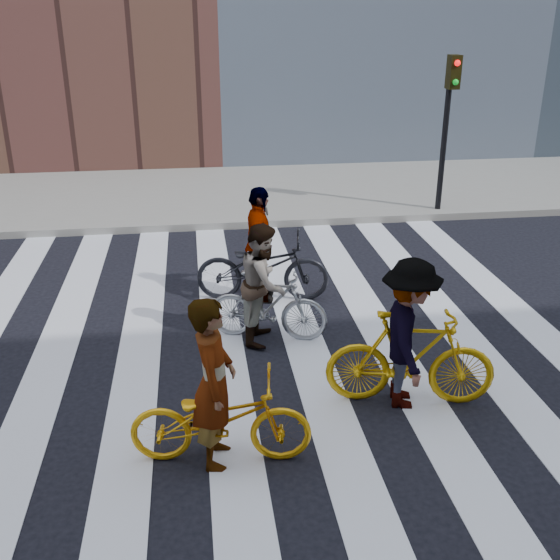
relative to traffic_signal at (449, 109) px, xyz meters
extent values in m
plane|color=black|center=(-4.40, -5.32, -2.28)|extent=(100.00, 100.00, 0.00)
cube|color=gray|center=(-4.40, 2.18, -2.20)|extent=(100.00, 5.00, 0.15)
cube|color=silver|center=(-7.15, -5.32, -2.27)|extent=(0.55, 10.00, 0.01)
cube|color=silver|center=(-6.05, -5.32, -2.27)|extent=(0.55, 10.00, 0.01)
cube|color=silver|center=(-4.95, -5.32, -2.27)|extent=(0.55, 10.00, 0.01)
cube|color=silver|center=(-3.85, -5.32, -2.27)|extent=(0.55, 10.00, 0.01)
cube|color=silver|center=(-2.75, -5.32, -2.27)|extent=(0.55, 10.00, 0.01)
cube|color=silver|center=(-1.65, -5.32, -2.27)|extent=(0.55, 10.00, 0.01)
cube|color=silver|center=(-0.55, -5.32, -2.27)|extent=(0.55, 10.00, 0.01)
cylinder|color=black|center=(0.00, 0.08, -0.68)|extent=(0.12, 0.12, 3.20)
cube|color=black|center=(0.00, -0.07, 0.72)|extent=(0.22, 0.28, 0.65)
sphere|color=red|center=(0.00, -0.22, 0.90)|extent=(0.12, 0.12, 0.12)
sphere|color=#0CCC26|center=(0.00, -0.22, 0.54)|extent=(0.12, 0.12, 0.12)
imported|color=#F4A70D|center=(-5.09, -7.62, -1.81)|extent=(1.85, 0.84, 0.94)
imported|color=#9B9EA4|center=(-4.33, -5.10, -1.79)|extent=(1.69, 0.90, 0.98)
imported|color=#DCA30C|center=(-2.92, -6.87, -1.71)|extent=(1.96, 0.90, 1.13)
imported|color=black|center=(-4.25, -3.80, -1.75)|extent=(2.11, 1.01, 1.06)
imported|color=slate|center=(-5.14, -7.62, -1.39)|extent=(0.50, 0.69, 1.77)
imported|color=slate|center=(-4.38, -5.10, -1.46)|extent=(0.82, 0.94, 1.64)
imported|color=slate|center=(-2.97, -6.87, -1.41)|extent=(0.86, 1.24, 1.75)
imported|color=slate|center=(-4.30, -3.80, -1.39)|extent=(0.59, 1.10, 1.78)
camera|label=1|loc=(-5.23, -13.02, 1.92)|focal=42.00mm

